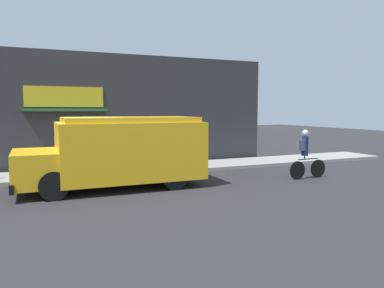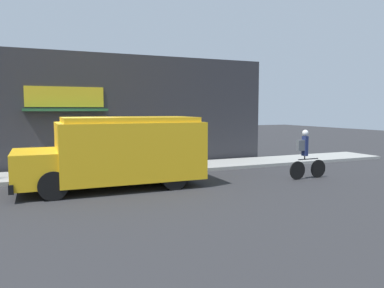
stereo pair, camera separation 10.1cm
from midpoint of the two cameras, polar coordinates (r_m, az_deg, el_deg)
ground_plane at (r=13.00m, az=-17.35°, el=-5.43°), size 70.00×70.00×0.00m
sidewalk at (r=14.02m, az=-17.85°, el=-4.41°), size 28.00×2.10×0.13m
storefront at (r=15.12m, az=-18.62°, el=4.75°), size 17.11×0.77×4.58m
school_bus at (r=11.53m, az=-11.28°, el=-1.04°), size 5.46×2.80×2.13m
cyclist at (r=13.28m, az=16.71°, el=-1.59°), size 1.53×0.21×1.68m
trash_bin at (r=13.96m, az=-22.62°, el=-2.32°), size 0.49×0.49×0.97m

